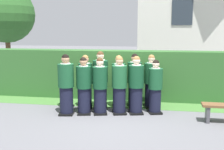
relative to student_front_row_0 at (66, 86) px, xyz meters
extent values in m
plane|color=slate|center=(1.19, 0.27, -0.80)|extent=(60.00, 60.00, 0.00)
cylinder|color=black|center=(0.00, 0.00, -0.42)|extent=(0.37, 0.37, 0.78)
cube|color=black|center=(0.00, 0.00, -0.78)|extent=(0.45, 0.53, 0.05)
cylinder|color=#19512D|center=(0.00, 0.00, 0.29)|extent=(0.44, 0.44, 0.64)
cylinder|color=white|center=(0.00, 0.00, 0.62)|extent=(0.27, 0.27, 0.03)
cube|color=navy|center=(-0.03, 0.21, 0.42)|extent=(0.04, 0.02, 0.28)
sphere|color=tan|center=(0.00, 0.00, 0.74)|extent=(0.22, 0.22, 0.22)
sphere|color=black|center=(0.00, 0.00, 0.78)|extent=(0.20, 0.20, 0.20)
cylinder|color=black|center=(0.47, 0.12, -0.44)|extent=(0.35, 0.35, 0.74)
cube|color=black|center=(0.47, 0.12, -0.78)|extent=(0.46, 0.53, 0.05)
cylinder|color=#144728|center=(0.47, 0.12, 0.24)|extent=(0.42, 0.42, 0.61)
cylinder|color=white|center=(0.47, 0.12, 0.55)|extent=(0.26, 0.26, 0.03)
cube|color=gold|center=(0.43, 0.31, 0.36)|extent=(0.04, 0.02, 0.27)
sphere|color=tan|center=(0.47, 0.12, 0.67)|extent=(0.21, 0.21, 0.21)
sphere|color=black|center=(0.47, 0.12, 0.70)|extent=(0.19, 0.19, 0.19)
cylinder|color=black|center=(0.92, 0.20, -0.44)|extent=(0.35, 0.35, 0.73)
cube|color=black|center=(0.92, 0.20, -0.78)|extent=(0.47, 0.53, 0.05)
cylinder|color=#144728|center=(0.92, 0.20, 0.23)|extent=(0.41, 0.41, 0.60)
cylinder|color=white|center=(0.92, 0.20, 0.53)|extent=(0.26, 0.26, 0.03)
cube|color=#236038|center=(0.87, 0.39, 0.35)|extent=(0.04, 0.02, 0.27)
sphere|color=beige|center=(0.92, 0.20, 0.65)|extent=(0.21, 0.21, 0.21)
sphere|color=#472D19|center=(0.92, 0.20, 0.69)|extent=(0.19, 0.19, 0.19)
cube|color=white|center=(0.85, 0.46, 0.14)|extent=(0.15, 0.05, 0.20)
cylinder|color=black|center=(1.45, 0.31, -0.43)|extent=(0.36, 0.36, 0.75)
cube|color=black|center=(1.45, 0.31, -0.78)|extent=(0.48, 0.55, 0.05)
cylinder|color=#1E5B33|center=(1.45, 0.31, 0.25)|extent=(0.42, 0.42, 0.62)
cylinder|color=white|center=(1.45, 0.31, 0.56)|extent=(0.26, 0.26, 0.03)
cube|color=navy|center=(1.39, 0.50, 0.37)|extent=(0.04, 0.02, 0.27)
sphere|color=tan|center=(1.45, 0.31, 0.68)|extent=(0.21, 0.21, 0.21)
sphere|color=olive|center=(1.45, 0.31, 0.72)|extent=(0.19, 0.19, 0.19)
cube|color=white|center=(1.38, 0.57, 0.16)|extent=(0.15, 0.05, 0.20)
cylinder|color=black|center=(1.91, 0.40, -0.43)|extent=(0.36, 0.36, 0.75)
cube|color=black|center=(1.91, 0.40, -0.78)|extent=(0.48, 0.54, 0.05)
cylinder|color=#144728|center=(1.91, 0.40, 0.25)|extent=(0.42, 0.42, 0.62)
cylinder|color=white|center=(1.91, 0.40, 0.57)|extent=(0.26, 0.26, 0.03)
cube|color=gold|center=(1.86, 0.59, 0.38)|extent=(0.04, 0.02, 0.27)
sphere|color=beige|center=(1.91, 0.40, 0.69)|extent=(0.21, 0.21, 0.21)
sphere|color=olive|center=(1.91, 0.40, 0.73)|extent=(0.19, 0.19, 0.19)
cube|color=white|center=(1.85, 0.66, 0.16)|extent=(0.15, 0.04, 0.20)
cylinder|color=black|center=(2.44, 0.51, -0.45)|extent=(0.33, 0.33, 0.70)
cube|color=black|center=(2.44, 0.51, -0.78)|extent=(0.46, 0.51, 0.05)
cylinder|color=#19512D|center=(2.44, 0.51, 0.18)|extent=(0.40, 0.40, 0.58)
cylinder|color=white|center=(2.44, 0.51, 0.48)|extent=(0.25, 0.25, 0.03)
cube|color=gold|center=(2.39, 0.69, 0.30)|extent=(0.04, 0.02, 0.25)
sphere|color=beige|center=(2.44, 0.51, 0.59)|extent=(0.20, 0.20, 0.20)
sphere|color=black|center=(2.44, 0.51, 0.63)|extent=(0.18, 0.18, 0.18)
cylinder|color=black|center=(-0.17, 0.57, -0.44)|extent=(0.35, 0.35, 0.73)
cube|color=black|center=(-0.17, 0.57, -0.78)|extent=(0.43, 0.50, 0.05)
cylinder|color=#19512D|center=(-0.17, 0.57, 0.22)|extent=(0.41, 0.41, 0.60)
cylinder|color=white|center=(-0.17, 0.57, 0.53)|extent=(0.25, 0.25, 0.03)
cube|color=#236038|center=(-0.20, 0.76, 0.34)|extent=(0.04, 0.02, 0.26)
sphere|color=tan|center=(-0.17, 0.57, 0.64)|extent=(0.21, 0.21, 0.21)
sphere|color=olive|center=(-0.17, 0.57, 0.68)|extent=(0.19, 0.19, 0.19)
cylinder|color=black|center=(0.37, 0.71, -0.44)|extent=(0.35, 0.35, 0.74)
cube|color=black|center=(0.37, 0.71, -0.78)|extent=(0.47, 0.53, 0.05)
cylinder|color=#144728|center=(0.37, 0.71, 0.24)|extent=(0.42, 0.42, 0.61)
cylinder|color=white|center=(0.37, 0.71, 0.55)|extent=(0.26, 0.26, 0.03)
cube|color=#236038|center=(0.32, 0.90, 0.36)|extent=(0.04, 0.02, 0.27)
sphere|color=tan|center=(0.37, 0.71, 0.67)|extent=(0.21, 0.21, 0.21)
sphere|color=olive|center=(0.37, 0.71, 0.70)|extent=(0.19, 0.19, 0.19)
cylinder|color=black|center=(0.81, 0.80, -0.41)|extent=(0.38, 0.38, 0.79)
cube|color=black|center=(0.81, 0.80, -0.78)|extent=(0.49, 0.56, 0.05)
cylinder|color=#144728|center=(0.81, 0.80, 0.31)|extent=(0.45, 0.45, 0.65)
cylinder|color=white|center=(0.81, 0.80, 0.64)|extent=(0.28, 0.28, 0.03)
cube|color=gold|center=(0.76, 1.01, 0.44)|extent=(0.04, 0.02, 0.29)
sphere|color=beige|center=(0.81, 0.80, 0.77)|extent=(0.22, 0.22, 0.22)
sphere|color=#472D19|center=(0.81, 0.80, 0.81)|extent=(0.21, 0.21, 0.21)
cylinder|color=black|center=(1.34, 0.92, -0.44)|extent=(0.35, 0.35, 0.73)
cube|color=black|center=(1.34, 0.92, -0.78)|extent=(0.47, 0.53, 0.05)
cylinder|color=#144728|center=(1.34, 0.92, 0.23)|extent=(0.41, 0.41, 0.60)
cylinder|color=white|center=(1.34, 0.92, 0.54)|extent=(0.26, 0.26, 0.03)
cube|color=navy|center=(1.29, 1.11, 0.35)|extent=(0.04, 0.02, 0.27)
sphere|color=tan|center=(1.34, 0.92, 0.65)|extent=(0.21, 0.21, 0.21)
sphere|color=olive|center=(1.34, 0.92, 0.69)|extent=(0.19, 0.19, 0.19)
cylinder|color=black|center=(1.80, 1.03, -0.43)|extent=(0.36, 0.36, 0.75)
cube|color=black|center=(1.80, 1.03, -0.78)|extent=(0.49, 0.55, 0.05)
cylinder|color=#144728|center=(1.80, 1.03, 0.26)|extent=(0.43, 0.43, 0.62)
cylinder|color=white|center=(1.80, 1.03, 0.58)|extent=(0.26, 0.26, 0.03)
cube|color=#236038|center=(1.75, 1.23, 0.38)|extent=(0.04, 0.02, 0.27)
sphere|color=tan|center=(1.80, 1.03, 0.70)|extent=(0.21, 0.21, 0.21)
sphere|color=black|center=(1.80, 1.03, 0.74)|extent=(0.20, 0.20, 0.20)
cylinder|color=black|center=(2.30, 1.11, -0.43)|extent=(0.35, 0.35, 0.74)
cube|color=black|center=(2.30, 1.11, -0.78)|extent=(0.48, 0.54, 0.05)
cylinder|color=#19512D|center=(2.30, 1.11, 0.24)|extent=(0.42, 0.42, 0.61)
cylinder|color=white|center=(2.30, 1.11, 0.55)|extent=(0.26, 0.26, 0.03)
cube|color=#236038|center=(2.25, 1.30, 0.36)|extent=(0.04, 0.02, 0.27)
sphere|color=beige|center=(2.30, 1.11, 0.67)|extent=(0.21, 0.21, 0.21)
sphere|color=olive|center=(2.30, 1.11, 0.71)|extent=(0.19, 0.19, 0.19)
cube|color=#33662D|center=(1.19, 2.05, 0.02)|extent=(9.50, 0.70, 1.65)
cube|color=silver|center=(5.10, 7.75, 1.68)|extent=(7.15, 4.09, 4.97)
cube|color=#2D3842|center=(3.49, 5.69, 2.27)|extent=(0.90, 0.04, 1.10)
cylinder|color=brown|center=(-4.99, 5.82, 0.07)|extent=(0.24, 0.24, 1.75)
sphere|color=#2D6028|center=(-4.99, 5.82, 2.26)|extent=(2.81, 2.81, 2.81)
cube|color=#4C4C51|center=(3.78, -0.05, -0.59)|extent=(0.09, 0.32, 0.42)
cube|color=#477A38|center=(1.19, 1.25, -0.80)|extent=(9.50, 0.90, 0.01)
camera|label=1|loc=(2.50, -7.27, 1.57)|focal=44.87mm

